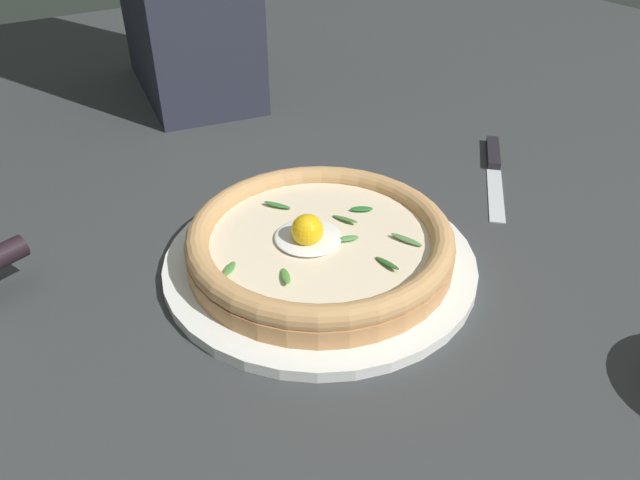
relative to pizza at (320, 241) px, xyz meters
The scene contains 4 objects.
ground_plane 0.07m from the pizza, 29.50° to the left, with size 2.40×2.40×0.03m, color #363839.
pizza_plate 0.02m from the pizza, 92.73° to the left, with size 0.32×0.32×0.01m, color white.
pizza is the anchor object (origin of this frame).
table_knife 0.32m from the pizza, 100.30° to the left, with size 0.16×0.16×0.01m.
Camera 1 is at (0.36, -0.29, 0.37)m, focal length 33.52 mm.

